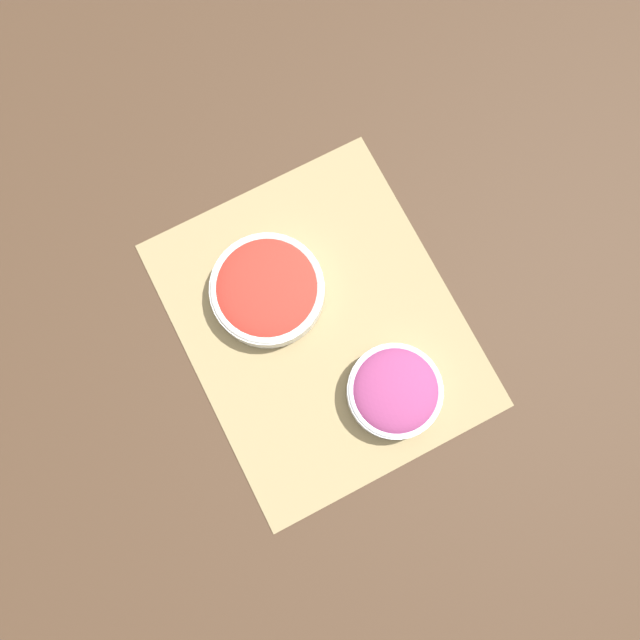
% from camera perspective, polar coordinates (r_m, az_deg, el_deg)
% --- Properties ---
extents(ground_plane, '(3.00, 3.00, 0.00)m').
position_cam_1_polar(ground_plane, '(0.97, -0.00, -0.37)').
color(ground_plane, '#422D1E').
extents(placemat, '(0.49, 0.41, 0.00)m').
position_cam_1_polar(placemat, '(0.97, -0.00, -0.35)').
color(placemat, '#937F56').
rests_on(placemat, ground_plane).
extents(tomato_bowl, '(0.17, 0.17, 0.05)m').
position_cam_1_polar(tomato_bowl, '(0.95, -4.85, 2.81)').
color(tomato_bowl, white).
rests_on(tomato_bowl, placemat).
extents(onion_bowl, '(0.14, 0.14, 0.06)m').
position_cam_1_polar(onion_bowl, '(0.93, 6.85, -6.47)').
color(onion_bowl, silver).
rests_on(onion_bowl, placemat).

